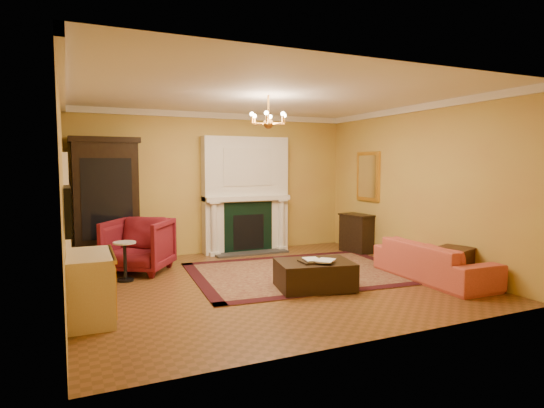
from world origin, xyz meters
TOP-DOWN VIEW (x-y plane):
  - floor at (0.00, 0.00)m, footprint 6.00×5.50m
  - ceiling at (0.00, 0.00)m, footprint 6.00×5.50m
  - wall_back at (0.00, 2.76)m, footprint 6.00×0.02m
  - wall_front at (0.00, -2.76)m, footprint 6.00×0.02m
  - wall_left at (-3.01, 0.00)m, footprint 0.02×5.50m
  - wall_right at (3.01, 0.00)m, footprint 0.02×5.50m
  - fireplace at (0.60, 2.57)m, footprint 1.90×0.70m
  - crown_molding at (0.00, 0.96)m, footprint 6.00×5.50m
  - doorway at (-2.95, 1.70)m, footprint 0.08×1.05m
  - tv_panel at (-2.95, -0.60)m, footprint 0.09×0.95m
  - gilt_mirror at (2.97, 1.40)m, footprint 0.06×0.76m
  - chandelier at (-0.00, 0.00)m, footprint 0.63×0.55m
  - oriental_rug at (0.78, 0.31)m, footprint 4.01×3.13m
  - china_cabinet at (-2.28, 2.49)m, footprint 1.16×0.54m
  - wingback_armchair at (-1.83, 1.55)m, footprint 1.37×1.35m
  - pedestal_table at (-2.13, 0.99)m, footprint 0.37×0.37m
  - commode at (-2.73, -0.74)m, footprint 0.54×1.11m
  - coral_sofa at (2.54, -1.02)m, footprint 0.69×2.18m
  - end_table at (2.72, -1.30)m, footprint 0.60×0.60m
  - console_table at (2.78, 1.50)m, footprint 0.52×0.77m
  - leather_ottoman at (0.46, -0.70)m, footprint 1.26×1.02m
  - ottoman_tray at (0.42, -0.76)m, footprint 0.43×0.35m
  - book_a at (0.27, -0.74)m, footprint 0.23×0.07m
  - book_b at (0.46, -0.81)m, footprint 0.18×0.19m
  - topiary_left at (0.07, 2.53)m, footprint 0.14×0.14m
  - topiary_right at (1.26, 2.53)m, footprint 0.15×0.15m

SIDE VIEW (x-z plane):
  - floor at x=0.00m, z-range -0.02..0.00m
  - oriental_rug at x=0.78m, z-range 0.00..0.02m
  - leather_ottoman at x=0.46m, z-range 0.02..0.43m
  - end_table at x=2.72m, z-range 0.00..0.55m
  - pedestal_table at x=-2.13m, z-range 0.05..0.71m
  - console_table at x=2.78m, z-range 0.00..0.80m
  - commode at x=-2.73m, z-range 0.00..0.82m
  - coral_sofa at x=2.54m, z-range 0.00..0.84m
  - ottoman_tray at x=0.42m, z-range 0.43..0.46m
  - wingback_armchair at x=-1.83m, z-range 0.00..1.05m
  - book_a at x=0.27m, z-range 0.46..0.76m
  - book_b at x=0.46m, z-range 0.46..0.79m
  - doorway at x=-2.95m, z-range 0.00..2.10m
  - china_cabinet at x=-2.28m, z-range 0.00..2.31m
  - fireplace at x=0.60m, z-range -0.06..2.44m
  - tv_panel at x=-2.95m, z-range 1.06..1.64m
  - topiary_left at x=0.07m, z-range 1.25..1.64m
  - topiary_right at x=1.26m, z-range 1.25..1.66m
  - wall_back at x=0.00m, z-range 0.00..3.00m
  - wall_front at x=0.00m, z-range 0.00..3.00m
  - wall_left at x=-3.01m, z-range 0.00..3.00m
  - wall_right at x=3.01m, z-range 0.00..3.00m
  - gilt_mirror at x=2.97m, z-range 1.12..2.17m
  - chandelier at x=0.00m, z-range 2.34..2.87m
  - crown_molding at x=0.00m, z-range 2.88..3.00m
  - ceiling at x=0.00m, z-range 3.00..3.02m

